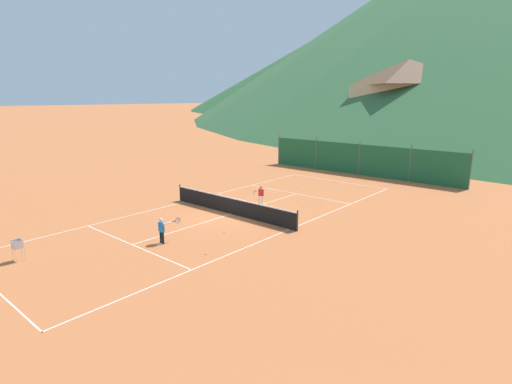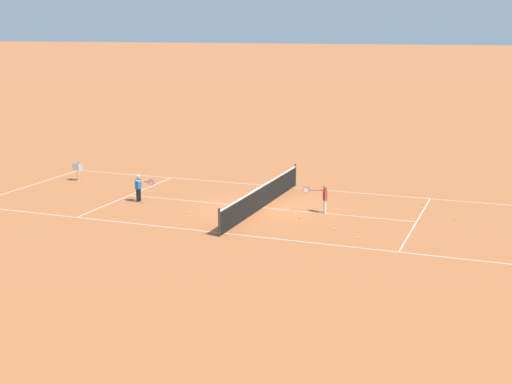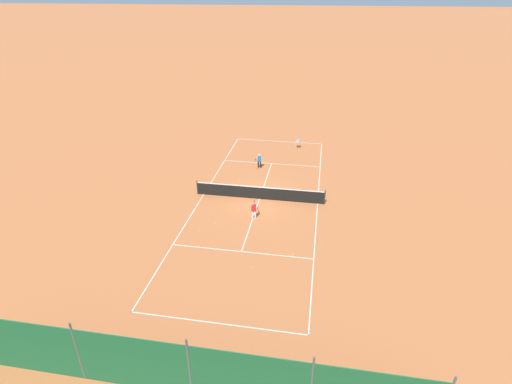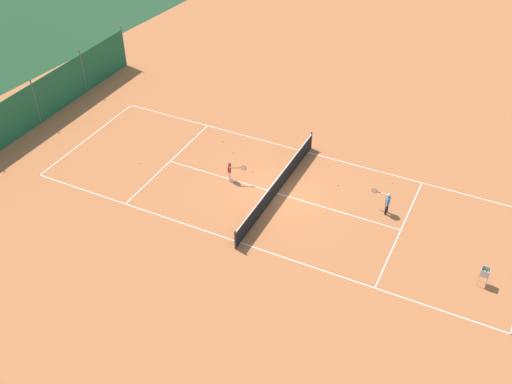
# 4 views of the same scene
# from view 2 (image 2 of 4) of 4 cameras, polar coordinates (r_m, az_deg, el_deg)

# --- Properties ---
(ground_plane) EXTENTS (600.00, 600.00, 0.00)m
(ground_plane) POSITION_cam_2_polar(r_m,az_deg,el_deg) (29.95, 0.52, -1.26)
(ground_plane) COLOR #BC6638
(court_line_markings) EXTENTS (8.25, 23.85, 0.01)m
(court_line_markings) POSITION_cam_2_polar(r_m,az_deg,el_deg) (29.95, 0.52, -1.25)
(court_line_markings) COLOR white
(court_line_markings) RESTS_ON ground
(tennis_net) EXTENTS (9.18, 0.08, 1.06)m
(tennis_net) POSITION_cam_2_polar(r_m,az_deg,el_deg) (29.83, 0.53, -0.33)
(tennis_net) COLOR #2D2D2D
(tennis_net) RESTS_ON ground
(player_far_baseline) EXTENTS (0.45, 0.99, 1.21)m
(player_far_baseline) POSITION_cam_2_polar(r_m,az_deg,el_deg) (31.21, -9.33, 0.49)
(player_far_baseline) COLOR black
(player_far_baseline) RESTS_ON ground
(player_near_baseline) EXTENTS (0.39, 1.02, 1.17)m
(player_near_baseline) POSITION_cam_2_polar(r_m,az_deg,el_deg) (29.08, 5.43, -0.37)
(player_near_baseline) COLOR white
(player_near_baseline) RESTS_ON ground
(tennis_ball_service_box) EXTENTS (0.07, 0.07, 0.07)m
(tennis_ball_service_box) POSITION_cam_2_polar(r_m,az_deg,el_deg) (28.31, 3.48, -2.06)
(tennis_ball_service_box) COLOR #CCE033
(tennis_ball_service_box) RESTS_ON ground
(tennis_ball_by_net_right) EXTENTS (0.07, 0.07, 0.07)m
(tennis_ball_by_net_right) POSITION_cam_2_polar(r_m,az_deg,el_deg) (29.15, -5.49, -1.65)
(tennis_ball_by_net_right) COLOR #CCE033
(tennis_ball_by_net_right) RESTS_ON ground
(tennis_ball_mid_court) EXTENTS (0.07, 0.07, 0.07)m
(tennis_ball_mid_court) POSITION_cam_2_polar(r_m,az_deg,el_deg) (26.81, 6.34, -2.98)
(tennis_ball_mid_court) COLOR #CCE033
(tennis_ball_mid_court) RESTS_ON ground
(tennis_ball_near_corner) EXTENTS (0.07, 0.07, 0.07)m
(tennis_ball_near_corner) POSITION_cam_2_polar(r_m,az_deg,el_deg) (29.18, 15.64, -2.07)
(tennis_ball_near_corner) COLOR #CCE033
(tennis_ball_near_corner) RESTS_ON ground
(tennis_ball_by_net_left) EXTENTS (0.07, 0.07, 0.07)m
(tennis_ball_by_net_left) POSITION_cam_2_polar(r_m,az_deg,el_deg) (31.30, 13.23, -0.92)
(tennis_ball_by_net_left) COLOR #CCE033
(tennis_ball_by_net_left) RESTS_ON ground
(tennis_ball_alley_left) EXTENTS (0.07, 0.07, 0.07)m
(tennis_ball_alley_left) POSITION_cam_2_polar(r_m,az_deg,el_deg) (29.12, -11.07, -1.85)
(tennis_ball_alley_left) COLOR #CCE033
(tennis_ball_alley_left) RESTS_ON ground
(tennis_ball_alley_right) EXTENTS (0.07, 0.07, 0.07)m
(tennis_ball_alley_right) POSITION_cam_2_polar(r_m,az_deg,el_deg) (25.88, 8.23, -3.62)
(tennis_ball_alley_right) COLOR #CCE033
(tennis_ball_alley_right) RESTS_ON ground
(ball_hopper) EXTENTS (0.36, 0.36, 0.89)m
(ball_hopper) POSITION_cam_2_polar(r_m,az_deg,el_deg) (36.18, -14.09, 1.91)
(ball_hopper) COLOR #B7B7BC
(ball_hopper) RESTS_ON ground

